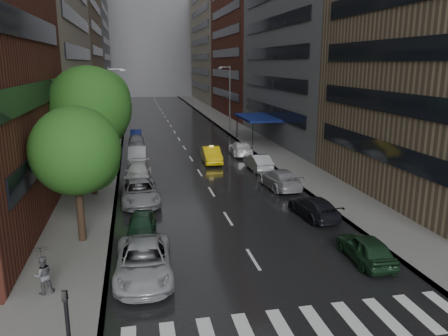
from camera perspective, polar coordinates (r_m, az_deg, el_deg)
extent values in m
plane|color=gray|center=(19.05, 7.17, -16.85)|extent=(220.00, 220.00, 0.00)
cube|color=black|center=(66.41, -6.80, 5.23)|extent=(14.00, 140.00, 0.01)
cube|color=gray|center=(66.26, -14.61, 4.93)|extent=(4.00, 140.00, 0.15)
cube|color=gray|center=(67.74, 0.83, 5.55)|extent=(4.00, 140.00, 0.15)
cube|color=silver|center=(16.95, 2.97, -20.96)|extent=(0.55, 2.80, 0.01)
cube|color=silver|center=(17.30, 7.76, -20.27)|extent=(0.55, 2.80, 0.01)
cube|color=silver|center=(17.76, 12.29, -19.50)|extent=(0.55, 2.80, 0.01)
cube|color=silver|center=(18.31, 16.52, -18.67)|extent=(0.55, 2.80, 0.01)
cube|color=silver|center=(18.95, 20.45, -17.80)|extent=(0.55, 2.80, 0.01)
cube|color=silver|center=(19.67, 24.07, -16.93)|extent=(0.55, 2.80, 0.01)
cube|color=#937A5B|center=(80.05, -19.05, 13.92)|extent=(8.00, 28.00, 22.00)
cube|color=slate|center=(110.28, -17.43, 17.95)|extent=(8.00, 32.00, 38.00)
cube|color=slate|center=(55.46, 10.46, 15.89)|extent=(8.00, 28.00, 24.00)
cube|color=maroon|center=(82.51, 2.97, 19.47)|extent=(8.00, 28.00, 36.00)
cube|color=gray|center=(111.47, -1.09, 15.91)|extent=(8.00, 32.00, 28.00)
cube|color=slate|center=(133.74, -9.68, 16.21)|extent=(40.00, 14.00, 32.00)
cylinder|color=#382619|center=(24.81, -18.28, -4.84)|extent=(0.40, 0.40, 4.11)
sphere|color=#1E5116|center=(24.05, -18.82, 2.14)|extent=(4.70, 4.70, 4.70)
cylinder|color=#382619|center=(33.12, -16.73, 0.80)|extent=(0.40, 0.40, 5.18)
sphere|color=#1E5116|center=(32.51, -17.20, 7.49)|extent=(5.92, 5.92, 5.92)
cylinder|color=#382619|center=(45.33, -15.45, 4.09)|extent=(0.40, 0.40, 4.96)
sphere|color=#1E5116|center=(44.89, -15.75, 8.77)|extent=(5.66, 5.66, 5.66)
imported|color=#E0B60B|center=(42.86, -1.66, 1.73)|extent=(1.82, 4.79, 1.56)
imported|color=#A9A9AE|center=(20.71, -10.43, -11.94)|extent=(2.73, 5.60, 1.53)
imported|color=#183523|center=(25.31, -10.72, -7.36)|extent=(1.88, 3.99, 1.32)
imported|color=gray|center=(31.17, -10.98, -3.10)|extent=(2.93, 5.77, 1.56)
imported|color=silver|center=(37.18, -11.14, -0.49)|extent=(2.41, 5.04, 1.42)
imported|color=#97989C|center=(43.57, -11.27, 1.70)|extent=(1.82, 4.90, 1.60)
imported|color=slate|center=(50.97, -11.37, 3.40)|extent=(1.88, 4.64, 1.58)
imported|color=#111A50|center=(56.40, -11.43, 4.24)|extent=(1.47, 4.06, 1.33)
imported|color=#18351E|center=(23.00, 18.05, -9.93)|extent=(1.81, 4.14, 1.39)
imported|color=black|center=(28.41, 11.64, -5.03)|extent=(2.26, 4.74, 1.33)
imported|color=#9B9A9F|center=(34.44, 7.24, -1.39)|extent=(2.55, 5.38, 1.52)
imported|color=#A3A9AC|center=(40.04, 4.46, 0.78)|extent=(1.73, 4.53, 1.48)
imported|color=white|center=(46.44, 2.16, 2.59)|extent=(2.25, 5.05, 1.44)
imported|color=#535258|center=(20.22, -22.57, -12.80)|extent=(0.98, 0.87, 1.67)
imported|color=black|center=(19.89, -22.79, -10.68)|extent=(0.96, 0.98, 0.88)
imported|color=black|center=(13.26, -19.95, -16.54)|extent=(0.18, 0.15, 0.90)
cylinder|color=gray|center=(45.80, -14.56, 6.98)|extent=(0.18, 0.18, 9.00)
cube|color=gray|center=(45.49, -13.08, 12.33)|extent=(0.50, 0.22, 0.16)
cylinder|color=gray|center=(62.12, 0.76, 9.06)|extent=(0.18, 0.18, 9.00)
cube|color=gray|center=(61.64, -0.53, 12.94)|extent=(0.50, 0.22, 0.16)
cube|color=navy|center=(52.92, 4.38, 6.59)|extent=(4.00, 8.00, 0.25)
cylinder|color=black|center=(49.08, 3.77, 4.27)|extent=(0.12, 0.12, 3.00)
cylinder|color=black|center=(56.36, 1.71, 5.51)|extent=(0.12, 0.12, 3.00)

